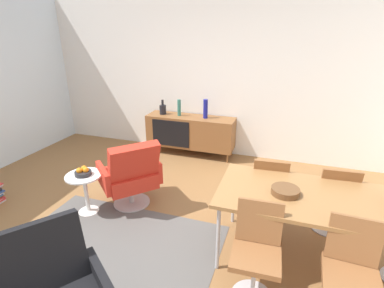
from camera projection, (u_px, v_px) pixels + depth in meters
name	position (u px, v px, depth m)	size (l,w,h in m)	color
ground_plane	(152.00, 232.00, 3.35)	(8.32, 8.32, 0.00)	olive
wall_back	(213.00, 77.00, 5.12)	(6.80, 0.12, 2.80)	white
sideboard	(190.00, 131.00, 5.31)	(1.60, 0.45, 0.72)	brown
vase_cobalt	(206.00, 109.00, 5.06)	(0.08, 0.08, 0.33)	navy
vase_sculptural_dark	(179.00, 108.00, 5.21)	(0.06, 0.06, 0.29)	#337266
vase_ceramic_small	(163.00, 109.00, 5.33)	(0.12, 0.12, 0.27)	black
dining_table	(304.00, 199.00, 2.72)	(1.60, 0.90, 0.74)	olive
wooden_bowl_on_table	(285.00, 191.00, 2.71)	(0.26, 0.26, 0.06)	brown
dining_chair_front_right	(351.00, 270.00, 2.20)	(0.42, 0.44, 0.86)	brown
dining_chair_back_right	(334.00, 196.00, 3.19)	(0.43, 0.45, 0.86)	brown
dining_chair_back_left	(269.00, 186.00, 3.40)	(0.43, 0.45, 0.86)	brown
dining_chair_front_left	(257.00, 249.00, 2.41)	(0.42, 0.44, 0.86)	brown
lounge_chair_red	(131.00, 174.00, 3.68)	(0.91, 0.91, 0.95)	red
side_table_round	(86.00, 189.00, 3.62)	(0.44, 0.44, 0.52)	white
fruit_bowl	(83.00, 172.00, 3.53)	(0.20, 0.20, 0.11)	#262628
area_rug	(108.00, 255.00, 3.00)	(2.20, 1.70, 0.01)	#595654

